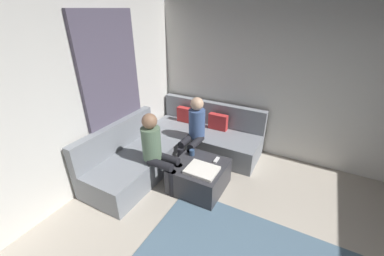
# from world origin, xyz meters

# --- Properties ---
(wall_back) EXTENTS (6.00, 0.12, 2.70)m
(wall_back) POSITION_xyz_m (0.00, 2.94, 1.35)
(wall_back) COLOR silver
(wall_back) RESTS_ON ground_plane
(wall_left) EXTENTS (0.12, 6.00, 2.70)m
(wall_left) POSITION_xyz_m (-2.94, 0.00, 1.35)
(wall_left) COLOR silver
(wall_left) RESTS_ON ground_plane
(curtain_panel) EXTENTS (0.06, 1.10, 2.50)m
(curtain_panel) POSITION_xyz_m (-2.84, 1.30, 1.25)
(curtain_panel) COLOR #595166
(curtain_panel) RESTS_ON ground_plane
(sectional_couch) EXTENTS (2.10, 2.55, 0.87)m
(sectional_couch) POSITION_xyz_m (-2.08, 1.88, 0.28)
(sectional_couch) COLOR gray
(sectional_couch) RESTS_ON ground_plane
(ottoman) EXTENTS (0.76, 0.76, 0.42)m
(ottoman) POSITION_xyz_m (-1.36, 1.36, 0.21)
(ottoman) COLOR #333338
(ottoman) RESTS_ON ground_plane
(folded_blanket) EXTENTS (0.44, 0.36, 0.04)m
(folded_blanket) POSITION_xyz_m (-1.26, 1.24, 0.44)
(folded_blanket) COLOR white
(folded_blanket) RESTS_ON ottoman
(coffee_mug) EXTENTS (0.08, 0.08, 0.10)m
(coffee_mug) POSITION_xyz_m (-1.58, 1.54, 0.47)
(coffee_mug) COLOR #334C72
(coffee_mug) RESTS_ON ottoman
(game_remote) EXTENTS (0.05, 0.15, 0.02)m
(game_remote) POSITION_xyz_m (-1.18, 1.58, 0.43)
(game_remote) COLOR white
(game_remote) RESTS_ON ottoman
(person_on_couch_back) EXTENTS (0.30, 0.60, 1.20)m
(person_on_couch_back) POSITION_xyz_m (-1.75, 1.93, 0.66)
(person_on_couch_back) COLOR black
(person_on_couch_back) RESTS_ON ground_plane
(person_on_couch_side) EXTENTS (0.60, 0.30, 1.20)m
(person_on_couch_side) POSITION_xyz_m (-1.93, 1.12, 0.66)
(person_on_couch_side) COLOR black
(person_on_couch_side) RESTS_ON ground_plane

